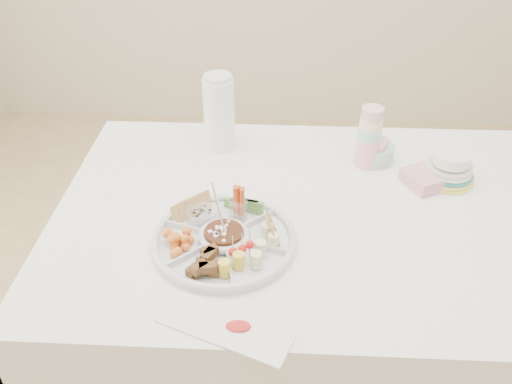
{
  "coord_description": "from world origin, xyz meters",
  "views": [
    {
      "loc": [
        -0.11,
        -1.26,
        1.71
      ],
      "look_at": [
        -0.17,
        -0.06,
        0.86
      ],
      "focal_mm": 38.0,
      "sensor_mm": 36.0,
      "label": 1
    }
  ],
  "objects_px": {
    "dining_table": "(309,301)",
    "party_tray": "(224,238)",
    "thermos": "(219,112)",
    "plate_stack": "(450,167)"
  },
  "relations": [
    {
      "from": "party_tray",
      "to": "plate_stack",
      "type": "height_order",
      "value": "plate_stack"
    },
    {
      "from": "plate_stack",
      "to": "party_tray",
      "type": "bearing_deg",
      "value": -153.15
    },
    {
      "from": "plate_stack",
      "to": "thermos",
      "type": "bearing_deg",
      "value": 166.83
    },
    {
      "from": "dining_table",
      "to": "plate_stack",
      "type": "relative_size",
      "value": 9.41
    },
    {
      "from": "dining_table",
      "to": "party_tray",
      "type": "height_order",
      "value": "party_tray"
    },
    {
      "from": "plate_stack",
      "to": "dining_table",
      "type": "bearing_deg",
      "value": -157.14
    },
    {
      "from": "thermos",
      "to": "party_tray",
      "type": "bearing_deg",
      "value": -82.9
    },
    {
      "from": "party_tray",
      "to": "plate_stack",
      "type": "distance_m",
      "value": 0.75
    },
    {
      "from": "party_tray",
      "to": "thermos",
      "type": "bearing_deg",
      "value": 97.1
    },
    {
      "from": "party_tray",
      "to": "plate_stack",
      "type": "relative_size",
      "value": 2.35
    }
  ]
}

